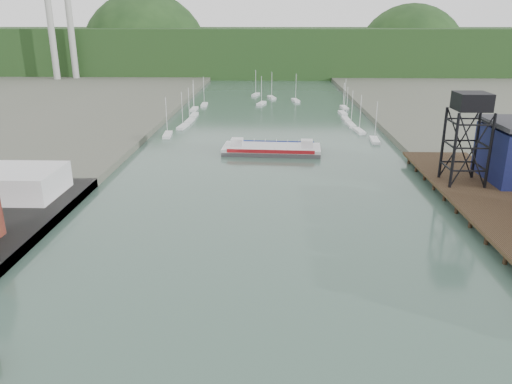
{
  "coord_description": "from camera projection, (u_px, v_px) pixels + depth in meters",
  "views": [
    {
      "loc": [
        0.82,
        -28.69,
        29.51
      ],
      "look_at": [
        -1.57,
        45.92,
        4.0
      ],
      "focal_mm": 35.0,
      "sensor_mm": 36.0,
      "label": 1
    }
  ],
  "objects": [
    {
      "name": "east_pier",
      "position": [
        503.0,
        209.0,
        77.53
      ],
      "size": [
        14.0,
        70.0,
        2.45
      ],
      "color": "black",
      "rests_on": "ground"
    },
    {
      "name": "white_shed",
      "position": [
        6.0,
        182.0,
        84.08
      ],
      "size": [
        18.0,
        12.0,
        4.5
      ],
      "primitive_type": "cube",
      "color": "silver",
      "rests_on": "west_quay"
    },
    {
      "name": "lift_tower",
      "position": [
        471.0,
        107.0,
        85.44
      ],
      "size": [
        6.5,
        6.5,
        16.0
      ],
      "color": "black",
      "rests_on": "east_pier"
    },
    {
      "name": "marina_sailboats",
      "position": [
        270.0,
        113.0,
        167.54
      ],
      "size": [
        57.71,
        92.65,
        0.9
      ],
      "color": "silver",
      "rests_on": "ground"
    },
    {
      "name": "smokestacks",
      "position": [
        60.0,
        21.0,
        250.1
      ],
      "size": [
        11.2,
        8.2,
        60.0
      ],
      "color": "#A3A39E",
      "rests_on": "ground"
    },
    {
      "name": "distant_hills",
      "position": [
        265.0,
        53.0,
        318.48
      ],
      "size": [
        500.0,
        120.0,
        80.0
      ],
      "color": "black",
      "rests_on": "ground"
    },
    {
      "name": "chain_ferry",
      "position": [
        272.0,
        149.0,
        118.25
      ],
      "size": [
        23.38,
        10.53,
        3.3
      ],
      "rotation": [
        0.0,
        0.0,
        -0.06
      ],
      "color": "#454447",
      "rests_on": "ground"
    }
  ]
}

